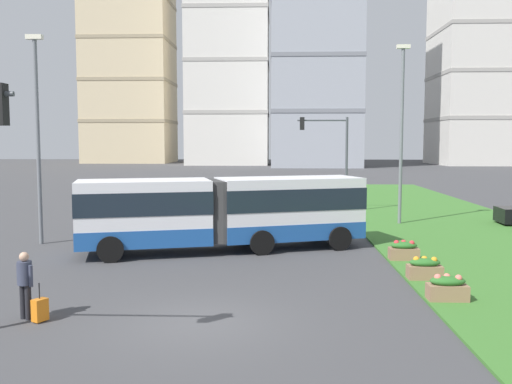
# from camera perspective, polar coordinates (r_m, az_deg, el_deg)

# --- Properties ---
(ground_plane) EXTENTS (260.00, 260.00, 0.00)m
(ground_plane) POSITION_cam_1_polar(r_m,az_deg,el_deg) (14.47, -5.87, -13.09)
(ground_plane) COLOR #424244
(grass_median) EXTENTS (10.00, 70.00, 0.08)m
(grass_median) POSITION_cam_1_polar(r_m,az_deg,el_deg) (25.73, 23.18, -5.31)
(grass_median) COLOR #3D752D
(grass_median) RESTS_ON ground_plane
(articulated_bus) EXTENTS (11.96, 5.86, 3.00)m
(articulated_bus) POSITION_cam_1_polar(r_m,az_deg,el_deg) (23.22, -3.30, -1.96)
(articulated_bus) COLOR white
(articulated_bus) RESTS_ON ground
(pedestrian_crossing) EXTENTS (0.52, 0.36, 1.74)m
(pedestrian_crossing) POSITION_cam_1_polar(r_m,az_deg,el_deg) (15.54, -22.49, -8.34)
(pedestrian_crossing) COLOR black
(pedestrian_crossing) RESTS_ON ground
(rolling_suitcase) EXTENTS (0.38, 0.43, 0.97)m
(rolling_suitcase) POSITION_cam_1_polar(r_m,az_deg,el_deg) (15.35, -21.16, -11.12)
(rolling_suitcase) COLOR orange
(rolling_suitcase) RESTS_ON ground
(flower_planter_0) EXTENTS (1.10, 0.56, 0.74)m
(flower_planter_0) POSITION_cam_1_polar(r_m,az_deg,el_deg) (16.84, 18.93, -9.22)
(flower_planter_0) COLOR #937051
(flower_planter_0) RESTS_ON grass_median
(flower_planter_1) EXTENTS (1.10, 0.56, 0.74)m
(flower_planter_1) POSITION_cam_1_polar(r_m,az_deg,el_deg) (19.11, 16.81, -7.45)
(flower_planter_1) COLOR #937051
(flower_planter_1) RESTS_ON grass_median
(flower_planter_2) EXTENTS (1.10, 0.56, 0.74)m
(flower_planter_2) POSITION_cam_1_polar(r_m,az_deg,el_deg) (21.97, 14.83, -5.77)
(flower_planter_2) COLOR #937051
(flower_planter_2) RESTS_ON grass_median
(traffic_light_far_right) EXTENTS (3.20, 0.28, 6.07)m
(traffic_light_far_right) POSITION_cam_1_polar(r_m,az_deg,el_deg) (35.77, 7.64, 4.46)
(traffic_light_far_right) COLOR #474C51
(traffic_light_far_right) RESTS_ON ground
(streetlight_left) EXTENTS (0.70, 0.28, 9.11)m
(streetlight_left) POSITION_cam_1_polar(r_m,az_deg,el_deg) (26.33, -21.37, 5.83)
(streetlight_left) COLOR slate
(streetlight_left) RESTS_ON ground
(streetlight_median) EXTENTS (0.70, 0.28, 9.67)m
(streetlight_median) POSITION_cam_1_polar(r_m,az_deg,el_deg) (31.31, 14.61, 6.37)
(streetlight_median) COLOR slate
(streetlight_median) RESTS_ON ground
(apartment_tower_west) EXTENTS (18.02, 15.66, 50.98)m
(apartment_tower_west) POSITION_cam_1_polar(r_m,az_deg,el_deg) (127.72, -12.79, 14.48)
(apartment_tower_west) COLOR beige
(apartment_tower_west) RESTS_ON ground
(apartment_tower_westcentre) EXTENTS (16.06, 15.99, 48.82)m
(apartment_tower_westcentre) POSITION_cam_1_polar(r_m,az_deg,el_deg) (115.37, -2.81, 15.07)
(apartment_tower_westcentre) COLOR silver
(apartment_tower_westcentre) RESTS_ON ground
(apartment_tower_centre) EXTENTS (16.01, 17.18, 47.06)m
(apartment_tower_centre) POSITION_cam_1_polar(r_m,az_deg,el_deg) (105.85, 6.07, 15.47)
(apartment_tower_centre) COLOR #9EA3AD
(apartment_tower_centre) RESTS_ON ground
(apartment_tower_eastcentre) EXTENTS (15.69, 18.28, 51.78)m
(apartment_tower_eastcentre) POSITION_cam_1_polar(r_m,az_deg,el_deg) (122.19, 21.70, 14.87)
(apartment_tower_eastcentre) COLOR silver
(apartment_tower_eastcentre) RESTS_ON ground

